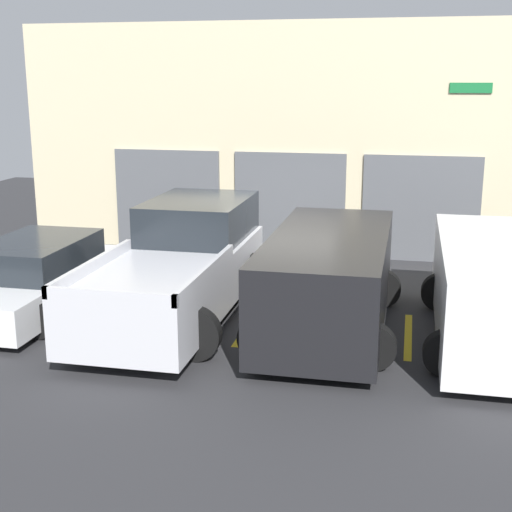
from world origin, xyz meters
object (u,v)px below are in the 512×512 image
at_px(pickup_truck, 181,266).
at_px(van_right, 329,279).
at_px(sedan_side, 498,290).
at_px(sedan_white, 36,277).

distance_m(pickup_truck, van_right, 2.71).
bearing_deg(sedan_side, van_right, -180.00).
relative_size(pickup_truck, van_right, 1.14).
xyz_separation_m(sedan_white, sedan_side, (8.05, -0.03, 0.28)).
xyz_separation_m(pickup_truck, sedan_side, (5.37, -0.34, -0.01)).
bearing_deg(van_right, sedan_white, 179.71).
relative_size(sedan_white, sedan_side, 0.90).
distance_m(sedan_white, van_right, 5.38).
height_order(sedan_white, sedan_side, sedan_side).
bearing_deg(sedan_side, sedan_white, 179.80).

